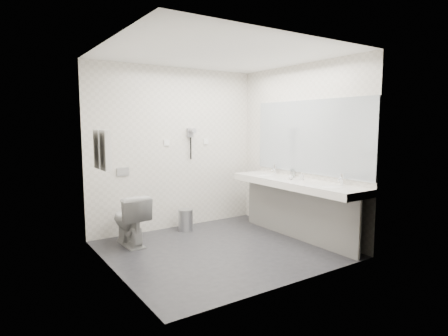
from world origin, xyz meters
TOP-DOWN VIEW (x-y plane):
  - floor at (0.00, 0.00)m, footprint 2.80×2.80m
  - ceiling at (0.00, 0.00)m, footprint 2.80×2.80m
  - wall_back at (0.00, 1.30)m, footprint 2.80×0.00m
  - wall_front at (0.00, -1.30)m, footprint 2.80×0.00m
  - wall_left at (-1.40, 0.00)m, footprint 0.00×2.60m
  - wall_right at (1.40, 0.00)m, footprint 0.00×2.60m
  - vanity_counter at (1.12, -0.20)m, footprint 0.55×2.20m
  - vanity_panel at (1.15, -0.20)m, footprint 0.03×2.15m
  - vanity_post_near at (1.18, -1.24)m, footprint 0.06×0.06m
  - vanity_post_far at (1.18, 0.84)m, footprint 0.06×0.06m
  - mirror at (1.39, -0.20)m, footprint 0.02×2.20m
  - basin_near at (1.12, -0.85)m, footprint 0.40×0.31m
  - basin_far at (1.12, 0.45)m, footprint 0.40×0.31m
  - faucet_near at (1.32, -0.85)m, footprint 0.04×0.04m
  - faucet_far at (1.32, 0.45)m, footprint 0.04×0.04m
  - soap_bottle_a at (1.21, -0.24)m, footprint 0.07×0.07m
  - soap_bottle_b at (1.10, -0.14)m, footprint 0.09×0.09m
  - glass_left at (1.27, 0.00)m, footprint 0.06×0.06m
  - glass_right at (1.35, 0.10)m, footprint 0.08×0.08m
  - toilet at (-0.93, 0.84)m, footprint 0.41×0.70m
  - flush_plate at (-0.85, 1.29)m, footprint 0.18×0.02m
  - pedal_bin at (0.02, 1.03)m, footprint 0.29×0.29m
  - bin_lid at (0.02, 1.03)m, footprint 0.23×0.23m
  - towel_rail at (-1.35, 0.55)m, footprint 0.02×0.62m
  - towel_near at (-1.34, 0.41)m, footprint 0.07×0.24m
  - towel_far at (-1.34, 0.69)m, footprint 0.07×0.24m
  - dryer_cradle at (0.25, 1.27)m, footprint 0.10×0.04m
  - dryer_barrel at (0.25, 1.20)m, footprint 0.08×0.14m
  - dryer_cord at (0.25, 1.26)m, footprint 0.02×0.02m
  - switch_plate_a at (-0.15, 1.29)m, footprint 0.09×0.02m
  - switch_plate_b at (0.55, 1.29)m, footprint 0.09×0.02m

SIDE VIEW (x-z plane):
  - floor at x=0.00m, z-range 0.00..0.00m
  - pedal_bin at x=0.02m, z-range 0.00..0.32m
  - bin_lid at x=0.02m, z-range 0.32..0.33m
  - toilet at x=-0.93m, z-range 0.00..0.70m
  - vanity_panel at x=1.15m, z-range 0.00..0.75m
  - vanity_post_near at x=1.18m, z-range 0.00..0.75m
  - vanity_post_far at x=1.18m, z-range 0.00..0.75m
  - vanity_counter at x=1.12m, z-range 0.75..0.85m
  - basin_near at x=1.12m, z-range 0.81..0.86m
  - basin_far at x=1.12m, z-range 0.81..0.86m
  - soap_bottle_b at x=1.10m, z-range 0.85..0.93m
  - glass_left at x=1.27m, z-range 0.85..0.95m
  - glass_right at x=1.35m, z-range 0.85..0.96m
  - soap_bottle_a at x=1.21m, z-range 0.85..0.96m
  - faucet_near at x=1.32m, z-range 0.85..1.00m
  - faucet_far at x=1.32m, z-range 0.85..1.00m
  - flush_plate at x=-0.85m, z-range 0.89..1.01m
  - wall_back at x=0.00m, z-range -0.15..2.65m
  - wall_front at x=0.00m, z-range -0.15..2.65m
  - wall_left at x=-1.40m, z-range -0.05..2.55m
  - wall_right at x=1.40m, z-range -0.05..2.55m
  - dryer_cord at x=0.25m, z-range 1.07..1.43m
  - towel_near at x=-1.34m, z-range 1.09..1.57m
  - towel_far at x=-1.34m, z-range 1.09..1.57m
  - switch_plate_a at x=-0.15m, z-range 1.31..1.40m
  - switch_plate_b at x=0.55m, z-range 1.31..1.40m
  - mirror at x=1.39m, z-range 0.92..1.98m
  - dryer_cradle at x=0.25m, z-range 1.43..1.57m
  - dryer_barrel at x=0.25m, z-range 1.49..1.57m
  - towel_rail at x=-1.35m, z-range 1.54..1.56m
  - ceiling at x=0.00m, z-range 2.50..2.50m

